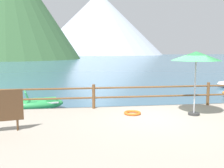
{
  "coord_description": "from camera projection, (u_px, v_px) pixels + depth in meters",
  "views": [
    {
      "loc": [
        -3.06,
        -8.57,
        2.69
      ],
      "look_at": [
        -1.18,
        5.0,
        0.9
      ],
      "focal_mm": 42.14,
      "sensor_mm": 36.0,
      "label": 1
    }
  ],
  "objects": [
    {
      "name": "ground_plane",
      "position": [
        92.0,
        64.0,
        48.47
      ],
      "size": [
        200.0,
        200.0,
        0.0
      ],
      "primitive_type": "plane",
      "color": "#38607A"
    },
    {
      "name": "promenade_dock",
      "position": [
        193.0,
        144.0,
        7.0
      ],
      "size": [
        28.0,
        8.0,
        0.4
      ],
      "primitive_type": "cube",
      "color": "#A39989",
      "rests_on": "ground"
    },
    {
      "name": "dock_railing",
      "position": [
        153.0,
        92.0,
        10.58
      ],
      "size": [
        23.92,
        0.12,
        0.95
      ],
      "color": "brown",
      "rests_on": "promenade_dock"
    },
    {
      "name": "sign_board",
      "position": [
        1.0,
        107.0,
        7.28
      ],
      "size": [
        1.16,
        0.29,
        1.19
      ],
      "color": "silver",
      "rests_on": "promenade_dock"
    },
    {
      "name": "beach_umbrella",
      "position": [
        196.0,
        57.0,
        9.03
      ],
      "size": [
        1.7,
        1.7,
        2.24
      ],
      "color": "#B2B2B7",
      "rests_on": "promenade_dock"
    },
    {
      "name": "life_ring",
      "position": [
        132.0,
        113.0,
        9.4
      ],
      "size": [
        0.61,
        0.61,
        0.09
      ],
      "primitive_type": "torus",
      "color": "orange",
      "rests_on": "promenade_dock"
    },
    {
      "name": "pedal_boat_1",
      "position": [
        36.0,
        104.0,
        11.74
      ],
      "size": [
        2.62,
        1.62,
        0.88
      ],
      "color": "green",
      "rests_on": "ground"
    },
    {
      "name": "cliff_headland",
      "position": [
        12.0,
        7.0,
        77.33
      ],
      "size": [
        41.95,
        41.95,
        32.46
      ],
      "color": "#386038",
      "rests_on": "ground"
    },
    {
      "name": "distant_peak",
      "position": [
        99.0,
        24.0,
        143.95
      ],
      "size": [
        69.67,
        69.67,
        33.73
      ],
      "primitive_type": "cone",
      "color": "#A8B2C1",
      "rests_on": "ground"
    }
  ]
}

